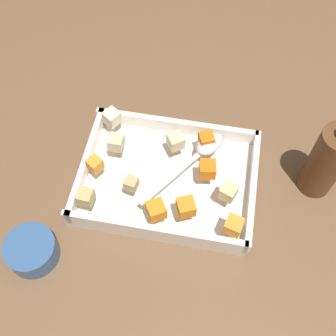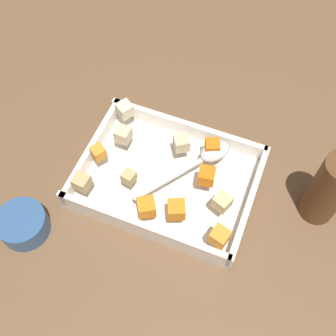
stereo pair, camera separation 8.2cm
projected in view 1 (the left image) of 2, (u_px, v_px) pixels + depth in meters
ground_plane at (164, 190)px, 0.86m from camera, size 4.00×4.00×0.00m
baking_dish at (168, 180)px, 0.86m from camera, size 0.35×0.26×0.05m
carrot_chunk_corner_sw at (206, 140)px, 0.85m from camera, size 0.04×0.04×0.03m
carrot_chunk_heap_side at (95, 165)px, 0.82m from camera, size 0.04×0.04×0.03m
carrot_chunk_mid_right at (234, 226)px, 0.75m from camera, size 0.04×0.04×0.03m
carrot_chunk_mid_left at (158, 210)px, 0.77m from camera, size 0.04×0.04×0.03m
carrot_chunk_corner_ne at (208, 169)px, 0.81m from camera, size 0.04×0.04×0.03m
carrot_chunk_center at (186, 207)px, 0.77m from camera, size 0.04×0.04×0.03m
potato_chunk_back_center at (85, 197)px, 0.78m from camera, size 0.03×0.03×0.03m
potato_chunk_near_left at (131, 183)px, 0.80m from camera, size 0.03×0.03×0.02m
potato_chunk_under_handle at (228, 192)px, 0.79m from camera, size 0.04×0.04×0.03m
potato_chunk_rim_edge at (116, 142)px, 0.84m from camera, size 0.03×0.03×0.03m
potato_chunk_corner_nw at (176, 141)px, 0.85m from camera, size 0.04×0.04×0.03m
potato_chunk_near_right at (112, 117)px, 0.88m from camera, size 0.04×0.04×0.03m
serving_spoon at (206, 148)px, 0.84m from camera, size 0.15×0.20×0.02m
pepper_mill at (326, 162)px, 0.79m from camera, size 0.07×0.07×0.20m
small_prep_bowl at (32, 250)px, 0.77m from camera, size 0.09×0.09×0.05m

